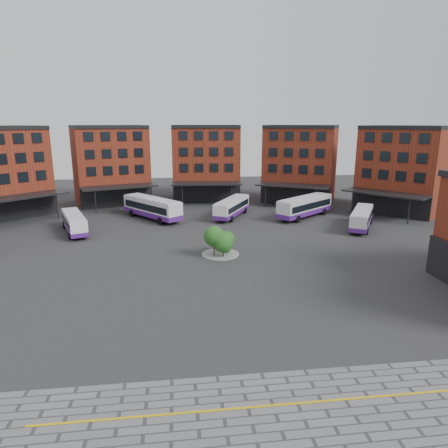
{
  "coord_description": "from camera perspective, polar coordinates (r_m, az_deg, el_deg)",
  "views": [
    {
      "loc": [
        -2.94,
        -32.35,
        15.19
      ],
      "look_at": [
        2.3,
        10.94,
        4.0
      ],
      "focal_mm": 32.0,
      "sensor_mm": 36.0,
      "label": 1
    }
  ],
  "objects": [
    {
      "name": "ground",
      "position": [
        35.86,
        -1.58,
        -10.68
      ],
      "size": [
        160.0,
        160.0,
        0.0
      ],
      "primitive_type": "plane",
      "color": "#28282B",
      "rests_on": "ground"
    },
    {
      "name": "yellow_line",
      "position": [
        24.31,
        6.99,
        -24.32
      ],
      "size": [
        26.0,
        0.15,
        0.02
      ],
      "primitive_type": "cube",
      "color": "gold",
      "rests_on": "paving_zone"
    },
    {
      "name": "main_building",
      "position": [
        71.07,
        -8.41,
        7.81
      ],
      "size": [
        94.14,
        42.48,
        14.6
      ],
      "color": "maroon",
      "rests_on": "ground"
    },
    {
      "name": "tree_island",
      "position": [
        46.11,
        -0.49,
        -2.45
      ],
      "size": [
        4.4,
        4.4,
        3.67
      ],
      "color": "gray",
      "rests_on": "ground"
    },
    {
      "name": "bus_b",
      "position": [
        59.82,
        -20.61,
        0.21
      ],
      "size": [
        5.54,
        9.89,
        2.74
      ],
      "rotation": [
        0.0,
        0.0,
        0.36
      ],
      "color": "white",
      "rests_on": "ground"
    },
    {
      "name": "bus_c",
      "position": [
        64.95,
        -10.24,
        2.32
      ],
      "size": [
        9.78,
        11.26,
        3.43
      ],
      "rotation": [
        0.0,
        0.0,
        0.67
      ],
      "color": "silver",
      "rests_on": "ground"
    },
    {
      "name": "bus_d",
      "position": [
        65.46,
        1.14,
        2.42
      ],
      "size": [
        7.19,
        10.47,
        2.98
      ],
      "rotation": [
        0.0,
        0.0,
        -0.5
      ],
      "color": "white",
      "rests_on": "ground"
    },
    {
      "name": "bus_e",
      "position": [
        66.4,
        11.49,
        2.49
      ],
      "size": [
        11.06,
        9.52,
        3.36
      ],
      "rotation": [
        0.0,
        0.0,
        -0.9
      ],
      "color": "silver",
      "rests_on": "ground"
    },
    {
      "name": "bus_f",
      "position": [
        61.72,
        19.06,
        0.82
      ],
      "size": [
        7.21,
        9.85,
        2.85
      ],
      "rotation": [
        0.0,
        0.0,
        -0.54
      ],
      "color": "silver",
      "rests_on": "ground"
    }
  ]
}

